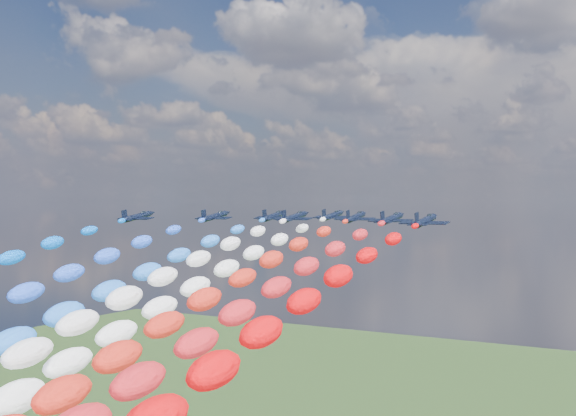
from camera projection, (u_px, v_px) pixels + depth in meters
The scene contains 13 objects.
jet_0 at pixel (137, 217), 168.14m from camera, with size 8.64×11.58×2.55m, color black, non-canonical shape.
jet_1 at pixel (215, 216), 171.80m from camera, with size 8.64×11.58×2.55m, color black, non-canonical shape.
jet_2 at pixel (274, 216), 174.24m from camera, with size 8.64×11.58×2.55m, color black, non-canonical shape.
trail_2 at pixel (40, 343), 116.32m from camera, with size 5.80×131.41×40.74m, color blue, non-canonical shape.
jet_3 at pixel (294, 217), 165.22m from camera, with size 8.64×11.58×2.55m, color black, non-canonical shape.
trail_3 at pixel (52, 355), 107.30m from camera, with size 5.80×131.41×40.74m, color white, non-canonical shape.
jet_4 at pixel (332, 216), 180.71m from camera, with size 8.64×11.58×2.55m, color black, non-canonical shape.
trail_4 at pixel (139, 336), 122.79m from camera, with size 5.80×131.41×40.74m, color white, non-canonical shape.
jet_5 at pixel (356, 217), 163.26m from camera, with size 8.64×11.58×2.55m, color black, non-canonical shape.
trail_5 at pixel (142, 358), 105.34m from camera, with size 5.80×131.41×40.74m, color red, non-canonical shape.
jet_6 at pixel (392, 219), 149.40m from camera, with size 8.64×11.58×2.55m, color black, non-canonical shape.
trail_6 at pixel (169, 382), 91.47m from camera, with size 5.80×131.41×40.74m, color red, non-canonical shape.
jet_7 at pixel (425, 221), 134.24m from camera, with size 8.64×11.58×2.55m, color black, non-canonical shape.
Camera 1 is at (81.80, -133.18, 100.46)m, focal length 47.55 mm.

